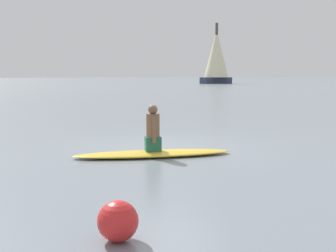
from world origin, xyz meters
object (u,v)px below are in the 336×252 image
Objects in this scene: sailboat_far_left at (216,56)px; buoy_marker at (118,221)px; person_paddler at (153,130)px; surfboard at (153,154)px.

sailboat_far_left is 25.48× the size of buoy_marker.
person_paddler is 4.70m from buoy_marker.
person_paddler is at bearing -133.01° from sailboat_far_left.
person_paddler reaches higher than surfboard.
buoy_marker reaches higher than surfboard.
sailboat_far_left is (-49.69, -52.36, 5.06)m from surfboard.
buoy_marker is at bearing -103.99° from person_paddler.
person_paddler is 72.33m from sailboat_far_left.
sailboat_far_left is at bearing 71.16° from person_paddler.
surfboard is 3.43× the size of person_paddler.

